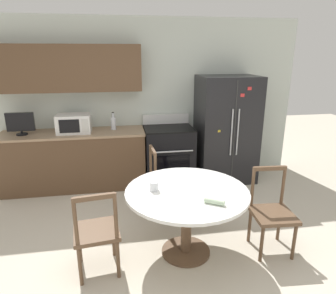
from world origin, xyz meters
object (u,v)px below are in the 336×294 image
at_px(oven_range, 169,154).
at_px(candle_glass, 154,187).
at_px(dining_chair_far, 165,181).
at_px(dining_chair_right, 272,213).
at_px(dining_chair_left, 97,232).
at_px(counter_bottle, 113,123).
at_px(refrigerator, 226,129).
at_px(countertop_tv, 20,123).
at_px(microwave, 74,123).

height_order(oven_range, candle_glass, oven_range).
xyz_separation_m(oven_range, dining_chair_far, (-0.22, -0.99, -0.03)).
bearing_deg(dining_chair_right, candle_glass, -1.92).
bearing_deg(dining_chair_left, counter_bottle, 77.97).
bearing_deg(dining_chair_far, refrigerator, 125.64).
distance_m(counter_bottle, candle_glass, 2.00).
bearing_deg(oven_range, countertop_tv, -179.90).
distance_m(refrigerator, microwave, 2.41).
height_order(refrigerator, dining_chair_far, refrigerator).
bearing_deg(candle_glass, dining_chair_left, -161.43).
relative_size(dining_chair_left, candle_glass, 9.68).
bearing_deg(dining_chair_right, refrigerator, -90.94).
xyz_separation_m(dining_chair_far, dining_chair_right, (0.99, -0.99, 0.00)).
relative_size(oven_range, dining_chair_far, 1.20).
bearing_deg(countertop_tv, oven_range, 0.10).
distance_m(countertop_tv, counter_bottle, 1.34).
bearing_deg(refrigerator, microwave, 178.94).
bearing_deg(counter_bottle, dining_chair_far, -59.20).
relative_size(dining_chair_far, dining_chair_right, 1.00).
bearing_deg(countertop_tv, refrigerator, -0.60).
relative_size(microwave, dining_chair_far, 0.55).
xyz_separation_m(refrigerator, candle_glass, (-1.42, -1.81, -0.08)).
bearing_deg(counter_bottle, dining_chair_left, -94.73).
relative_size(microwave, candle_glass, 5.30).
height_order(oven_range, dining_chair_far, oven_range).
xyz_separation_m(refrigerator, countertop_tv, (-3.15, 0.03, 0.22)).
distance_m(oven_range, countertop_tv, 2.28).
relative_size(countertop_tv, dining_chair_right, 0.43).
xyz_separation_m(countertop_tv, dining_chair_left, (1.16, -2.04, -0.64)).
bearing_deg(candle_glass, oven_range, 75.91).
distance_m(microwave, dining_chair_right, 3.04).
height_order(counter_bottle, dining_chair_right, counter_bottle).
distance_m(oven_range, dining_chair_right, 2.13).
bearing_deg(dining_chair_right, dining_chair_far, -40.85).
bearing_deg(microwave, dining_chair_left, -78.81).
height_order(dining_chair_right, candle_glass, dining_chair_right).
distance_m(countertop_tv, dining_chair_far, 2.31).
bearing_deg(oven_range, dining_chair_far, -102.32).
xyz_separation_m(dining_chair_left, dining_chair_far, (0.83, 1.05, 0.00)).
relative_size(counter_bottle, dining_chair_right, 0.31).
bearing_deg(refrigerator, dining_chair_left, -134.82).
bearing_deg(candle_glass, dining_chair_right, -6.15).
bearing_deg(candle_glass, counter_bottle, 101.61).
xyz_separation_m(oven_range, dining_chair_left, (-1.04, -2.04, -0.03)).
relative_size(oven_range, candle_glass, 11.59).
distance_m(dining_chair_right, candle_glass, 1.29).
bearing_deg(refrigerator, dining_chair_far, -140.81).
height_order(refrigerator, oven_range, refrigerator).
xyz_separation_m(counter_bottle, dining_chair_right, (1.64, -2.08, -0.57)).
height_order(microwave, countertop_tv, countertop_tv).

